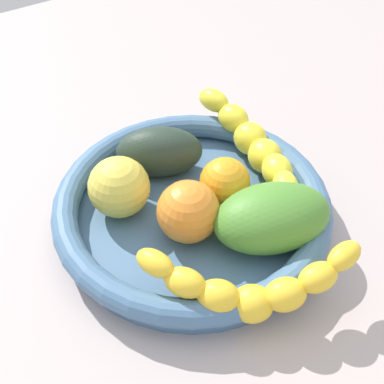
# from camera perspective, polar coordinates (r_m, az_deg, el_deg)

# --- Properties ---
(kitchen_counter) EXTENTS (1.20, 1.20, 0.03)m
(kitchen_counter) POSITION_cam_1_polar(r_m,az_deg,el_deg) (0.56, 0.00, -4.38)
(kitchen_counter) COLOR #B0A2A0
(kitchen_counter) RESTS_ON ground
(fruit_bowl) EXTENTS (0.29, 0.29, 0.04)m
(fruit_bowl) POSITION_cam_1_polar(r_m,az_deg,el_deg) (0.53, 0.00, -1.80)
(fruit_bowl) COLOR #466B91
(fruit_bowl) RESTS_ON kitchen_counter
(banana_draped_left) EXTENTS (0.18, 0.12, 0.05)m
(banana_draped_left) POSITION_cam_1_polar(r_m,az_deg,el_deg) (0.44, 6.80, -10.59)
(banana_draped_left) COLOR yellow
(banana_draped_left) RESTS_ON fruit_bowl
(banana_draped_right) EXTENTS (0.08, 0.21, 0.05)m
(banana_draped_right) POSITION_cam_1_polar(r_m,az_deg,el_deg) (0.57, 7.03, 5.42)
(banana_draped_right) COLOR yellow
(banana_draped_right) RESTS_ON fruit_bowl
(orange_front) EXTENTS (0.06, 0.06, 0.06)m
(orange_front) POSITION_cam_1_polar(r_m,az_deg,el_deg) (0.49, -0.43, -2.25)
(orange_front) COLOR orange
(orange_front) RESTS_ON fruit_bowl
(orange_mid_left) EXTENTS (0.05, 0.05, 0.05)m
(orange_mid_left) POSITION_cam_1_polar(r_m,az_deg,el_deg) (0.53, 3.75, 1.08)
(orange_mid_left) COLOR orange
(orange_mid_left) RESTS_ON fruit_bowl
(mango_green) EXTENTS (0.14, 0.11, 0.06)m
(mango_green) POSITION_cam_1_polar(r_m,az_deg,el_deg) (0.49, 9.07, -2.88)
(mango_green) COLOR #4B8830
(mango_green) RESTS_ON fruit_bowl
(avocado_dark) EXTENTS (0.11, 0.10, 0.06)m
(avocado_dark) POSITION_cam_1_polar(r_m,az_deg,el_deg) (0.56, -3.73, 4.56)
(avocado_dark) COLOR #25352A
(avocado_dark) RESTS_ON fruit_bowl
(apple_yellow) EXTENTS (0.06, 0.06, 0.06)m
(apple_yellow) POSITION_cam_1_polar(r_m,az_deg,el_deg) (0.52, -8.28, 0.56)
(apple_yellow) COLOR #DFCE4A
(apple_yellow) RESTS_ON fruit_bowl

